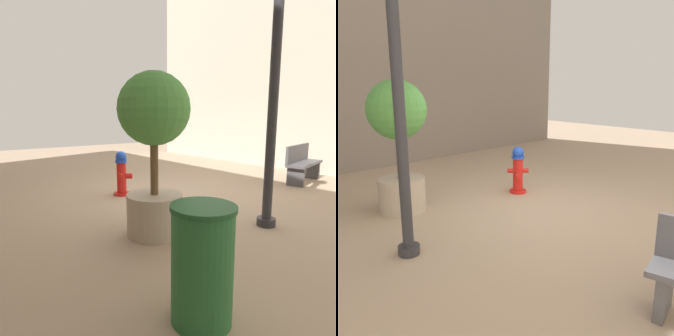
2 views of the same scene
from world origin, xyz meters
TOP-DOWN VIEW (x-y plane):
  - ground_plane at (0.00, 0.00)m, footprint 23.40×23.40m
  - fire_hydrant at (0.88, -0.48)m, footprint 0.38×0.38m
  - bench_near at (-3.40, 1.19)m, footprint 1.61×0.72m
  - planter_tree at (1.56, 1.69)m, footprint 0.98×0.98m
  - street_lamp at (0.03, 2.47)m, footprint 0.36×0.36m
  - trash_bin at (2.30, 3.39)m, footprint 0.52×0.52m

SIDE VIEW (x-z plane):
  - ground_plane at x=0.00m, z-range 0.00..0.00m
  - fire_hydrant at x=0.88m, z-range 0.00..0.94m
  - trash_bin at x=2.30m, z-range 0.00..0.97m
  - bench_near at x=-3.40m, z-range 0.01..0.96m
  - planter_tree at x=1.56m, z-range 0.22..2.45m
  - street_lamp at x=0.03m, z-range 0.47..4.40m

